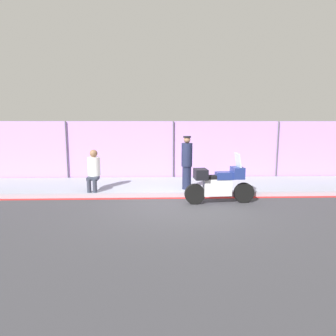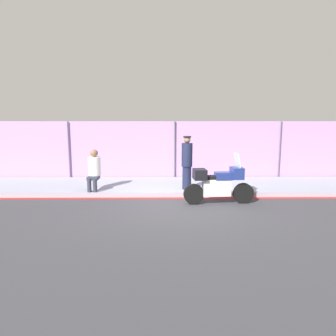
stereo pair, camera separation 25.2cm
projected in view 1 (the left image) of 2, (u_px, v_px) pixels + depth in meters
name	position (u px, v px, depth m)	size (l,w,h in m)	color
ground_plane	(180.00, 206.00, 8.67)	(120.00, 120.00, 0.00)	#38383D
sidewalk	(175.00, 186.00, 11.01)	(31.98, 2.78, 0.16)	#8E93A3
curb_paint_stripe	(178.00, 198.00, 9.56)	(31.98, 0.18, 0.01)	red
storefront_fence	(173.00, 151.00, 12.30)	(30.38, 0.17, 2.44)	#AD7FC6
motorcycle	(219.00, 183.00, 8.87)	(2.11, 0.59, 1.51)	black
officer_standing	(187.00, 162.00, 10.03)	(0.36, 0.36, 1.79)	#191E38
person_seated_on_curb	(94.00, 168.00, 9.89)	(0.41, 0.71, 1.35)	#2D3342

